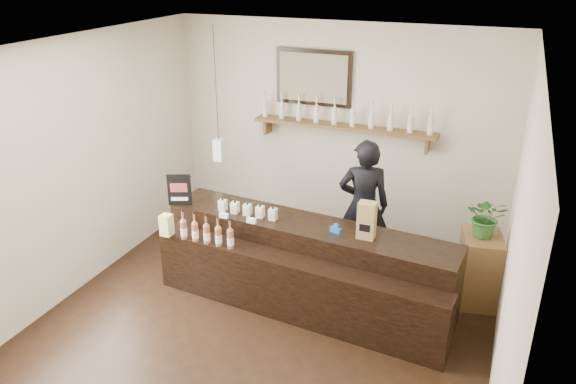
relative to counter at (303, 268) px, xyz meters
The scene contains 10 objects.
ground 0.76m from the counter, 112.22° to the right, with size 5.00×5.00×0.00m, color black.
room_shell 1.42m from the counter, 112.22° to the right, with size 5.00×5.00×5.00m.
back_wall_decor 2.27m from the counter, 102.45° to the left, with size 2.66×0.96×1.69m.
counter is the anchor object (origin of this frame).
promo_sign 1.65m from the counter, behind, with size 0.25×0.12×0.37m.
paper_bag 0.94m from the counter, ahead, with size 0.18×0.14×0.39m.
tape_dispenser 0.62m from the counter, ahead, with size 0.13×0.08×0.10m.
side_cabinet 1.91m from the counter, 22.71° to the left, with size 0.50×0.61×0.80m.
potted_plant 2.00m from the counter, 22.71° to the left, with size 0.41×0.35×0.45m, color #2D5F26.
shopkeeper 1.16m from the counter, 68.18° to the left, with size 0.67×0.44×1.85m, color black.
Camera 1 is at (2.05, -4.35, 3.57)m, focal length 35.00 mm.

